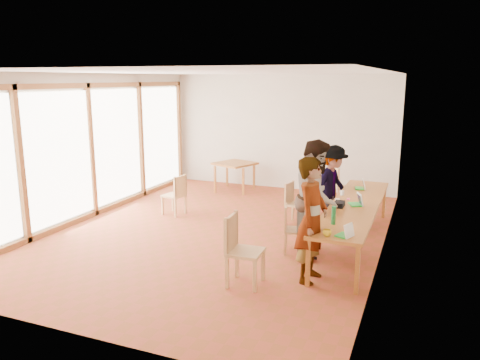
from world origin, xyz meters
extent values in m
plane|color=#963D24|center=(0.00, 0.00, 0.00)|extent=(8.00, 8.00, 0.00)
cube|color=beige|center=(0.00, 4.00, 1.50)|extent=(6.00, 0.10, 3.00)
cube|color=beige|center=(0.00, -4.00, 1.50)|extent=(6.00, 0.10, 3.00)
cube|color=beige|center=(3.00, 0.00, 1.50)|extent=(0.10, 8.00, 3.00)
cube|color=white|center=(-2.96, 0.00, 1.50)|extent=(0.10, 8.00, 3.00)
cube|color=white|center=(0.00, 0.00, 3.02)|extent=(6.00, 8.00, 0.04)
cube|color=#A76625|center=(2.50, 0.18, 0.72)|extent=(0.80, 4.00, 0.05)
cube|color=#A76625|center=(2.16, -1.76, 0.35)|extent=(0.06, 0.06, 0.70)
cube|color=#A76625|center=(2.16, 2.12, 0.35)|extent=(0.06, 0.06, 0.70)
cube|color=#A76625|center=(2.84, -1.76, 0.35)|extent=(0.06, 0.06, 0.70)
cube|color=#A76625|center=(2.84, 2.12, 0.35)|extent=(0.06, 0.06, 0.70)
cube|color=#A76625|center=(-1.01, 3.20, 0.72)|extent=(0.90, 0.90, 0.05)
cube|color=#A76625|center=(-1.40, 2.81, 0.35)|extent=(0.05, 0.05, 0.70)
cube|color=#A76625|center=(-1.40, 3.59, 0.35)|extent=(0.05, 0.05, 0.70)
cube|color=#A76625|center=(-0.62, 2.81, 0.35)|extent=(0.05, 0.05, 0.70)
cube|color=#A76625|center=(-0.62, 3.59, 0.35)|extent=(0.05, 0.05, 0.70)
cube|color=tan|center=(1.32, -2.02, 0.49)|extent=(0.50, 0.50, 0.05)
cube|color=tan|center=(1.10, -2.03, 0.76)|extent=(0.07, 0.48, 0.50)
cube|color=tan|center=(1.64, -0.52, 0.39)|extent=(0.47, 0.47, 0.04)
cube|color=tan|center=(1.48, -0.57, 0.60)|extent=(0.14, 0.37, 0.40)
cube|color=tan|center=(1.24, 1.05, 0.40)|extent=(0.45, 0.45, 0.04)
cube|color=tan|center=(1.07, 1.08, 0.62)|extent=(0.10, 0.39, 0.41)
cube|color=tan|center=(1.90, 2.81, 0.43)|extent=(0.54, 0.54, 0.04)
cube|color=tan|center=(1.72, 2.74, 0.67)|extent=(0.19, 0.40, 0.44)
cube|color=tan|center=(-1.40, 0.70, 0.42)|extent=(0.47, 0.47, 0.04)
cube|color=tan|center=(-1.22, 0.67, 0.65)|extent=(0.10, 0.41, 0.43)
imported|color=gray|center=(2.14, -1.52, 0.91)|extent=(0.49, 0.70, 1.82)
imported|color=gray|center=(1.96, -0.42, 0.96)|extent=(0.80, 0.99, 1.93)
imported|color=gray|center=(1.90, 1.25, 0.81)|extent=(0.87, 1.17, 1.61)
cube|color=green|center=(2.61, -1.57, 0.76)|extent=(0.23, 0.27, 0.02)
cube|color=white|center=(2.68, -1.60, 0.85)|extent=(0.14, 0.22, 0.19)
cube|color=green|center=(2.51, 0.13, 0.76)|extent=(0.27, 0.31, 0.03)
cube|color=white|center=(2.59, 0.16, 0.86)|extent=(0.16, 0.24, 0.21)
cube|color=green|center=(2.41, 1.40, 0.76)|extent=(0.21, 0.26, 0.02)
cube|color=white|center=(2.49, 1.41, 0.85)|extent=(0.11, 0.23, 0.20)
imported|color=gold|center=(2.39, -1.67, 0.80)|extent=(0.14, 0.14, 0.09)
cylinder|color=#1B6A31|center=(2.37, -1.09, 0.89)|extent=(0.07, 0.07, 0.28)
cylinder|color=silver|center=(2.18, 0.76, 0.80)|extent=(0.07, 0.07, 0.09)
cylinder|color=white|center=(2.19, 0.23, 0.78)|extent=(0.08, 0.08, 0.06)
cube|color=#E23985|center=(2.34, 0.49, 0.76)|extent=(0.05, 0.10, 0.01)
cube|color=black|center=(2.28, -0.08, 0.80)|extent=(0.16, 0.26, 0.09)
camera|label=1|loc=(3.58, -7.83, 2.89)|focal=35.00mm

